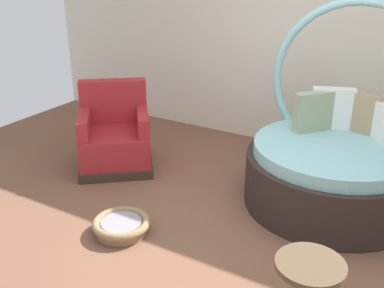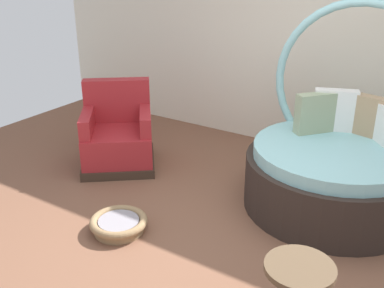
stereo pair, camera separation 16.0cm
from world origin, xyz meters
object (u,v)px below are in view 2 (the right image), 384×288
round_daybed (335,165)px  side_table (299,278)px  red_armchair (118,137)px  pet_basket (119,224)px

round_daybed → side_table: round_daybed is taller
round_daybed → side_table: 1.78m
red_armchair → side_table: (2.65, -1.33, 0.10)m
round_daybed → pet_basket: 2.09m
red_armchair → side_table: bearing=-26.7°
round_daybed → side_table: (0.30, -1.76, 0.01)m
round_daybed → red_armchair: 2.39m
pet_basket → red_armchair: bearing=131.0°
round_daybed → side_table: bearing=-80.4°
red_armchair → pet_basket: 1.44m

